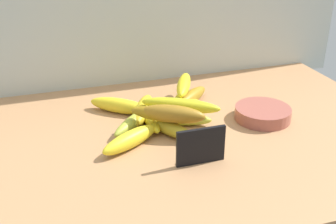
{
  "coord_description": "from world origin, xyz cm",
  "views": [
    {
      "loc": [
        -35.29,
        -86.08,
        53.43
      ],
      "look_at": [
        -6.17,
        3.88,
        8.0
      ],
      "focal_mm": 45.75,
      "sensor_mm": 36.0,
      "label": 1
    }
  ],
  "objects_px": {
    "banana_1": "(135,121)",
    "banana_4": "(189,98)",
    "chalkboard_sign": "(201,147)",
    "banana_10": "(184,85)",
    "banana_3": "(131,139)",
    "banana_6": "(120,106)",
    "banana_0": "(179,119)",
    "banana_2": "(168,127)",
    "fruit_bowl": "(263,113)",
    "banana_12": "(173,114)",
    "banana_11": "(164,115)",
    "banana_9": "(143,110)",
    "banana_7": "(168,109)",
    "banana_8": "(179,106)",
    "banana_5": "(150,117)",
    "banana_13": "(181,105)"
  },
  "relations": [
    {
      "from": "banana_1",
      "to": "banana_4",
      "type": "distance_m",
      "value": 0.2
    },
    {
      "from": "chalkboard_sign",
      "to": "banana_10",
      "type": "distance_m",
      "value": 0.32
    },
    {
      "from": "banana_3",
      "to": "banana_6",
      "type": "relative_size",
      "value": 0.96
    },
    {
      "from": "banana_0",
      "to": "banana_2",
      "type": "xyz_separation_m",
      "value": [
        -0.04,
        -0.04,
        0.0
      ]
    },
    {
      "from": "fruit_bowl",
      "to": "banana_12",
      "type": "relative_size",
      "value": 0.93
    },
    {
      "from": "banana_6",
      "to": "banana_10",
      "type": "relative_size",
      "value": 1.07
    },
    {
      "from": "banana_0",
      "to": "banana_11",
      "type": "xyz_separation_m",
      "value": [
        -0.05,
        -0.04,
        0.04
      ]
    },
    {
      "from": "banana_3",
      "to": "banana_9",
      "type": "height_order",
      "value": "banana_9"
    },
    {
      "from": "banana_7",
      "to": "banana_8",
      "type": "distance_m",
      "value": 0.04
    },
    {
      "from": "banana_3",
      "to": "banana_4",
      "type": "bearing_deg",
      "value": 40.06
    },
    {
      "from": "banana_5",
      "to": "banana_12",
      "type": "xyz_separation_m",
      "value": [
        0.03,
        -0.08,
        0.04
      ]
    },
    {
      "from": "banana_3",
      "to": "banana_11",
      "type": "height_order",
      "value": "banana_11"
    },
    {
      "from": "banana_11",
      "to": "banana_2",
      "type": "bearing_deg",
      "value": 14.19
    },
    {
      "from": "banana_1",
      "to": "banana_4",
      "type": "bearing_deg",
      "value": 25.91
    },
    {
      "from": "banana_6",
      "to": "banana_8",
      "type": "relative_size",
      "value": 1.01
    },
    {
      "from": "banana_3",
      "to": "banana_12",
      "type": "bearing_deg",
      "value": 11.07
    },
    {
      "from": "chalkboard_sign",
      "to": "banana_9",
      "type": "distance_m",
      "value": 0.26
    },
    {
      "from": "banana_12",
      "to": "banana_13",
      "type": "distance_m",
      "value": 0.07
    },
    {
      "from": "banana_2",
      "to": "banana_3",
      "type": "xyz_separation_m",
      "value": [
        -0.1,
        -0.03,
        0.0
      ]
    },
    {
      "from": "banana_10",
      "to": "banana_13",
      "type": "bearing_deg",
      "value": -113.47
    },
    {
      "from": "fruit_bowl",
      "to": "banana_0",
      "type": "bearing_deg",
      "value": 170.21
    },
    {
      "from": "banana_6",
      "to": "banana_9",
      "type": "height_order",
      "value": "banana_9"
    },
    {
      "from": "banana_11",
      "to": "banana_13",
      "type": "bearing_deg",
      "value": 38.66
    },
    {
      "from": "chalkboard_sign",
      "to": "banana_2",
      "type": "distance_m",
      "value": 0.15
    },
    {
      "from": "banana_13",
      "to": "banana_10",
      "type": "bearing_deg",
      "value": 66.53
    },
    {
      "from": "fruit_bowl",
      "to": "banana_7",
      "type": "xyz_separation_m",
      "value": [
        -0.23,
        0.1,
        0.0
      ]
    },
    {
      "from": "banana_11",
      "to": "banana_12",
      "type": "distance_m",
      "value": 0.02
    },
    {
      "from": "chalkboard_sign",
      "to": "fruit_bowl",
      "type": "relative_size",
      "value": 0.76
    },
    {
      "from": "banana_6",
      "to": "banana_10",
      "type": "distance_m",
      "value": 0.19
    },
    {
      "from": "banana_5",
      "to": "banana_2",
      "type": "bearing_deg",
      "value": -69.11
    },
    {
      "from": "banana_2",
      "to": "banana_6",
      "type": "bearing_deg",
      "value": 119.22
    },
    {
      "from": "banana_4",
      "to": "banana_9",
      "type": "xyz_separation_m",
      "value": [
        -0.14,
        -0.03,
        0.0
      ]
    },
    {
      "from": "banana_9",
      "to": "banana_13",
      "type": "distance_m",
      "value": 0.11
    },
    {
      "from": "banana_6",
      "to": "chalkboard_sign",
      "type": "bearing_deg",
      "value": -69.45
    },
    {
      "from": "banana_10",
      "to": "banana_11",
      "type": "distance_m",
      "value": 0.19
    },
    {
      "from": "banana_8",
      "to": "banana_6",
      "type": "bearing_deg",
      "value": 164.33
    },
    {
      "from": "banana_10",
      "to": "banana_11",
      "type": "relative_size",
      "value": 0.96
    },
    {
      "from": "chalkboard_sign",
      "to": "banana_9",
      "type": "height_order",
      "value": "chalkboard_sign"
    },
    {
      "from": "banana_3",
      "to": "banana_4",
      "type": "relative_size",
      "value": 0.94
    },
    {
      "from": "banana_9",
      "to": "banana_6",
      "type": "bearing_deg",
      "value": 139.95
    },
    {
      "from": "banana_7",
      "to": "banana_12",
      "type": "height_order",
      "value": "banana_12"
    },
    {
      "from": "fruit_bowl",
      "to": "banana_11",
      "type": "bearing_deg",
      "value": -179.35
    },
    {
      "from": "banana_5",
      "to": "banana_9",
      "type": "distance_m",
      "value": 0.04
    },
    {
      "from": "banana_3",
      "to": "banana_5",
      "type": "height_order",
      "value": "banana_3"
    },
    {
      "from": "fruit_bowl",
      "to": "banana_6",
      "type": "relative_size",
      "value": 0.84
    },
    {
      "from": "banana_1",
      "to": "banana_10",
      "type": "relative_size",
      "value": 1.08
    },
    {
      "from": "banana_13",
      "to": "banana_1",
      "type": "bearing_deg",
      "value": 173.25
    },
    {
      "from": "banana_11",
      "to": "banana_3",
      "type": "bearing_deg",
      "value": -161.15
    },
    {
      "from": "banana_3",
      "to": "banana_11",
      "type": "bearing_deg",
      "value": 18.85
    },
    {
      "from": "banana_13",
      "to": "banana_6",
      "type": "bearing_deg",
      "value": 140.3
    }
  ]
}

